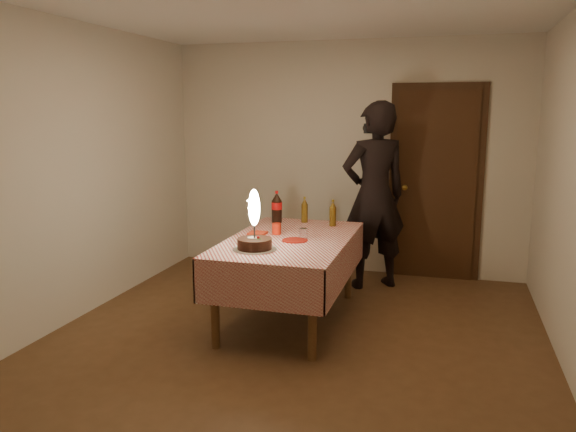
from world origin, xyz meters
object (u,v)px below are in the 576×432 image
object	(u,v)px
red_plate	(295,240)
cola_bottle	(277,207)
dining_table	(290,249)
red_cup	(277,229)
photographer	(374,196)
amber_bottle_left	(305,210)
birthday_cake	(254,235)
clear_cup	(304,233)
amber_bottle_right	(333,214)

from	to	relation	value
red_plate	cola_bottle	distance (m)	0.80
dining_table	cola_bottle	distance (m)	0.73
red_cup	red_plate	bearing A→B (deg)	-40.62
cola_bottle	red_cup	bearing A→B (deg)	-72.85
photographer	cola_bottle	bearing A→B (deg)	-146.68
red_cup	amber_bottle_left	xyz separation A→B (m)	(0.10, 0.60, 0.07)
red_plate	photographer	bearing A→B (deg)	68.59
birthday_cake	photographer	distance (m)	1.80
dining_table	clear_cup	xyz separation A→B (m)	(0.12, 0.02, 0.14)
dining_table	amber_bottle_right	bearing A→B (deg)	67.84
red_cup	amber_bottle_right	distance (m)	0.65
amber_bottle_right	photographer	distance (m)	0.66
dining_table	amber_bottle_left	xyz separation A→B (m)	(-0.05, 0.71, 0.22)
red_plate	amber_bottle_left	xyz separation A→B (m)	(-0.12, 0.79, 0.11)
red_cup	amber_bottle_left	size ratio (longest dim) A/B	0.39
clear_cup	amber_bottle_right	distance (m)	0.62
red_plate	clear_cup	xyz separation A→B (m)	(0.05, 0.10, 0.04)
photographer	clear_cup	bearing A→B (deg)	-110.96
amber_bottle_right	cola_bottle	bearing A→B (deg)	-179.21
amber_bottle_right	clear_cup	bearing A→B (deg)	-102.41
dining_table	red_cup	size ratio (longest dim) A/B	17.20
clear_cup	red_plate	bearing A→B (deg)	-116.53
cola_bottle	amber_bottle_right	size ratio (longest dim) A/B	1.25
clear_cup	cola_bottle	world-z (taller)	cola_bottle
cola_bottle	amber_bottle_left	bearing A→B (deg)	22.16
cola_bottle	clear_cup	bearing A→B (deg)	-54.16
birthday_cake	amber_bottle_left	xyz separation A→B (m)	(0.11, 1.17, -0.00)
clear_cup	cola_bottle	bearing A→B (deg)	125.84
dining_table	amber_bottle_right	world-z (taller)	amber_bottle_right
dining_table	clear_cup	world-z (taller)	clear_cup
amber_bottle_left	photographer	bearing A→B (deg)	37.24
red_plate	amber_bottle_right	distance (m)	0.73
clear_cup	amber_bottle_left	xyz separation A→B (m)	(-0.17, 0.69, 0.07)
birthday_cake	amber_bottle_right	bearing A→B (deg)	69.19
red_cup	photographer	size ratio (longest dim) A/B	0.05
dining_table	clear_cup	bearing A→B (deg)	8.90
dining_table	amber_bottle_right	distance (m)	0.70
amber_bottle_right	dining_table	bearing A→B (deg)	-112.16
cola_bottle	photographer	bearing A→B (deg)	33.32
red_plate	photographer	size ratio (longest dim) A/B	0.11
amber_bottle_left	red_cup	bearing A→B (deg)	-99.50
birthday_cake	cola_bottle	xyz separation A→B (m)	(-0.15, 1.07, 0.03)
birthday_cake	clear_cup	distance (m)	0.56
red_plate	amber_bottle_right	xyz separation A→B (m)	(0.18, 0.70, 0.11)
red_plate	photographer	world-z (taller)	photographer
cola_bottle	dining_table	bearing A→B (deg)	-63.26
birthday_cake	clear_cup	xyz separation A→B (m)	(0.28, 0.48, -0.07)
red_plate	red_cup	bearing A→B (deg)	139.38
red_plate	amber_bottle_left	bearing A→B (deg)	98.80
red_cup	clear_cup	size ratio (longest dim) A/B	1.11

